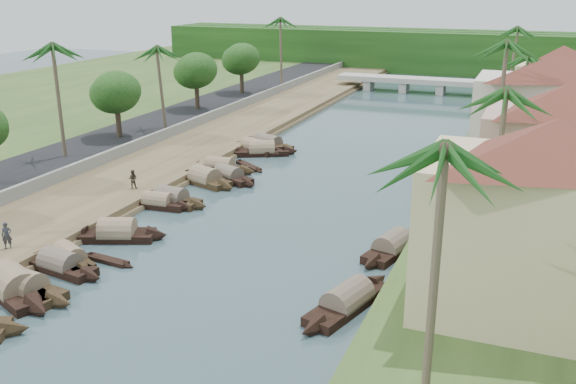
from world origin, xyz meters
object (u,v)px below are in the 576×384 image
(sampan_1, at_px, (13,287))
(person_near, at_px, (7,235))
(building_near, at_px, (547,218))
(bridge, at_px, (423,82))

(sampan_1, bearing_deg, person_near, 160.18)
(building_near, height_order, person_near, building_near)
(person_near, bearing_deg, bridge, 42.02)
(building_near, height_order, sampan_1, building_near)
(bridge, height_order, building_near, building_near)
(bridge, height_order, sampan_1, bridge)
(bridge, xyz_separation_m, building_near, (18.99, -74.00, 4.66))
(bridge, relative_size, sampan_1, 3.17)
(building_near, bearing_deg, person_near, -175.25)
(bridge, distance_m, sampan_1, 80.99)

